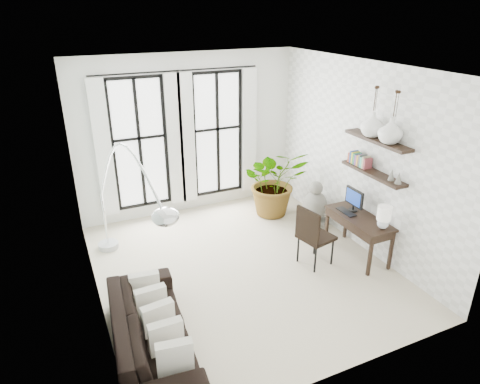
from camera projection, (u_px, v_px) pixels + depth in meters
floor at (241, 267)px, 7.09m from camera, size 5.00×5.00×0.00m
ceiling at (242, 68)px, 5.80m from camera, size 5.00×5.00×0.00m
wall_left at (86, 204)px, 5.58m from camera, size 0.00×5.00×5.00m
wall_right at (361, 157)px, 7.30m from camera, size 0.00×5.00×5.00m
wall_back at (189, 135)px, 8.53m from camera, size 4.50×0.00×4.50m
windows at (180, 139)px, 8.41m from camera, size 3.26×0.13×2.65m
wall_shelves at (373, 159)px, 6.83m from camera, size 0.25×1.30×0.60m
sofa at (151, 331)px, 5.21m from camera, size 1.08×2.34×0.66m
throw_pillows at (158, 318)px, 5.18m from camera, size 0.40×1.52×0.40m
plant at (275, 181)px, 8.64m from camera, size 1.52×1.40×1.43m
desk at (361, 220)px, 7.10m from camera, size 0.53×1.25×1.13m
desk_chair at (312, 233)px, 6.91m from camera, size 0.59×0.59×1.05m
arc_lamp at (124, 176)px, 5.83m from camera, size 0.73×3.09×2.35m
buddha at (314, 208)px, 8.24m from camera, size 0.53×0.53×0.95m
vase_a at (391, 131)px, 6.37m from camera, size 0.37×0.37×0.38m
vase_b at (373, 124)px, 6.70m from camera, size 0.37×0.37×0.38m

